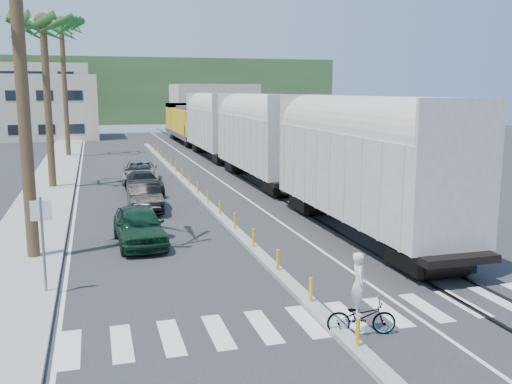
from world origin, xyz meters
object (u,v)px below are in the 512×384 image
Objects in this scene: car_lead at (139,225)px; cyclist at (361,309)px; street_sign at (42,232)px; car_second at (144,196)px.

cyclist is at bearing -68.20° from car_lead.
car_lead is at bearing 58.31° from street_sign.
car_second is (3.94, 11.68, -1.22)m from street_sign.
car_second is at bearing 28.09° from cyclist.
cyclist is (4.66, -10.22, -0.11)m from car_lead.
street_sign is 0.65× the size of car_second.
cyclist is (3.88, -16.77, -0.09)m from car_second.
car_lead is at bearing 39.58° from cyclist.
street_sign is 9.42m from cyclist.
car_second is (0.78, 6.55, -0.02)m from car_lead.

